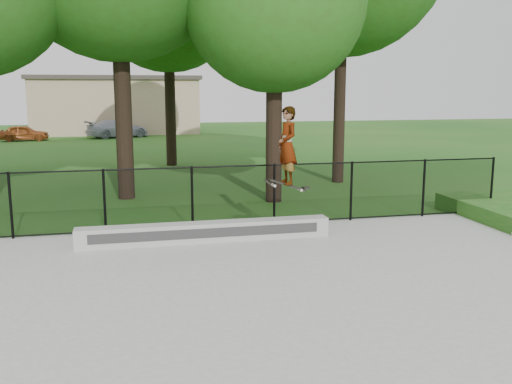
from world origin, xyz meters
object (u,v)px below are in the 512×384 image
at_px(grind_ledge, 206,232).
at_px(car_b, 118,128).
at_px(car_a, 24,133).
at_px(car_c, 118,129).
at_px(skater_airborne, 287,147).

xyz_separation_m(grind_ledge, car_b, (-2.08, 30.64, 0.28)).
height_order(grind_ledge, car_b, car_b).
height_order(grind_ledge, car_a, car_a).
height_order(grind_ledge, car_c, car_c).
bearing_deg(grind_ledge, skater_airborne, -5.65).
relative_size(grind_ledge, skater_airborne, 2.91).
xyz_separation_m(car_a, skater_airborne, (9.77, -27.64, 1.58)).
distance_m(car_c, skater_airborne, 29.30).
distance_m(grind_ledge, car_b, 30.71).
distance_m(car_a, car_c, 6.07).
relative_size(grind_ledge, car_c, 1.41).
bearing_deg(car_c, grind_ledge, 161.40).
height_order(car_a, car_b, car_b).
bearing_deg(car_c, skater_airborne, 164.84).
distance_m(car_b, car_c, 1.81).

